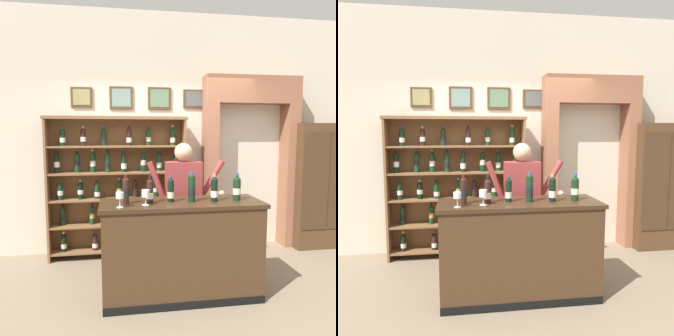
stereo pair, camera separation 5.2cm
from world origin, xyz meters
TOP-DOWN VIEW (x-y plane):
  - ground_plane at (0.00, 0.00)m, footprint 14.00×14.00m
  - back_wall at (-0.00, 1.57)m, footprint 12.00×0.19m
  - wine_shelf at (-0.66, 1.29)m, footprint 1.92×0.31m
  - archway_doorway at (1.30, 1.44)m, footprint 1.43×0.45m
  - side_cabinet at (2.38, 1.24)m, footprint 0.87×0.47m
  - tasting_counter at (-0.02, -0.00)m, footprint 1.69×0.60m
  - shopkeeper at (0.12, 0.57)m, footprint 0.98×0.22m
  - tasting_bottle_super_tuscan at (-0.59, -0.03)m, footprint 0.07×0.07m
  - tasting_bottle_rosso at (-0.35, -0.02)m, footprint 0.07×0.07m
  - tasting_bottle_grappa at (-0.13, 0.01)m, footprint 0.07×0.07m
  - tasting_bottle_vin_santo at (0.09, -0.02)m, footprint 0.08×0.08m
  - tasting_bottle_prosecco at (0.32, -0.04)m, footprint 0.07×0.07m
  - tasting_bottle_riserva at (0.57, -0.03)m, footprint 0.08×0.08m
  - wine_glass_center at (-0.65, -0.18)m, footprint 0.07×0.07m
  - wine_glass_spare at (-0.40, -0.11)m, footprint 0.08×0.08m

SIDE VIEW (x-z plane):
  - ground_plane at x=0.00m, z-range -0.02..0.00m
  - tasting_counter at x=-0.02m, z-range 0.00..1.03m
  - side_cabinet at x=2.38m, z-range 0.00..1.88m
  - shopkeeper at x=0.12m, z-range 0.19..1.81m
  - wine_shelf at x=-0.66m, z-range 0.07..2.02m
  - wine_glass_center at x=-0.65m, z-range 1.06..1.21m
  - wine_glass_spare at x=-0.40m, z-range 1.06..1.22m
  - tasting_bottle_grappa at x=-0.13m, z-range 1.01..1.29m
  - tasting_bottle_rosso at x=-0.35m, z-range 1.01..1.30m
  - tasting_bottle_prosecco at x=0.32m, z-range 1.02..1.30m
  - tasting_bottle_riserva at x=0.57m, z-range 1.02..1.31m
  - tasting_bottle_super_tuscan at x=-0.59m, z-range 1.02..1.32m
  - tasting_bottle_vin_santo at x=0.09m, z-range 1.02..1.33m
  - archway_doorway at x=1.30m, z-range 0.19..2.74m
  - back_wall at x=0.00m, z-range 0.00..3.45m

